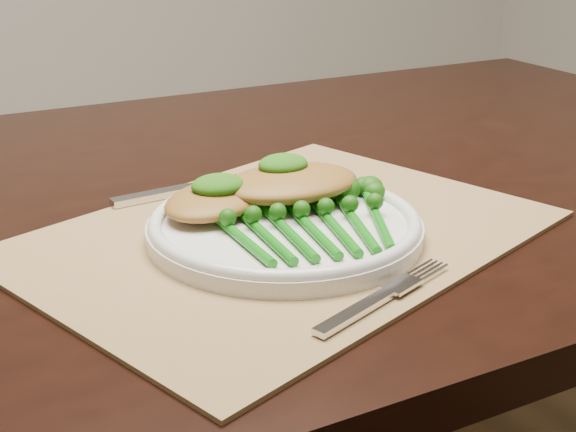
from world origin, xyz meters
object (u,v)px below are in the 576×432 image
placemat (284,234)px  broccolini_bundle (310,227)px  chicken_fillet_left (216,199)px  dinner_plate (285,225)px

placemat → broccolini_bundle: bearing=-102.6°
placemat → chicken_fillet_left: 0.07m
dinner_plate → chicken_fillet_left: chicken_fillet_left is taller
placemat → dinner_plate: bearing=-132.8°
chicken_fillet_left → broccolini_bundle: size_ratio=0.60×
dinner_plate → broccolini_bundle: (0.01, -0.03, 0.01)m
dinner_plate → placemat: bearing=66.0°
dinner_plate → chicken_fillet_left: bearing=129.0°
placemat → chicken_fillet_left: bearing=119.0°
broccolini_bundle → chicken_fillet_left: bearing=133.5°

